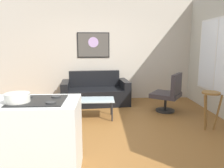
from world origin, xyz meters
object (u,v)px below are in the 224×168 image
object	(u,v)px
bar_stool	(210,101)
wall_painting	(93,45)
coffee_table	(90,101)
armchair	(169,93)
mixing_bowl	(17,98)
couch	(95,93)

from	to	relation	value
bar_stool	wall_painting	world-z (taller)	wall_painting
coffee_table	wall_painting	size ratio (longest dim) A/B	1.15
wall_painting	bar_stool	bearing A→B (deg)	-48.12
armchair	wall_painting	size ratio (longest dim) A/B	1.01
coffee_table	mixing_bowl	size ratio (longest dim) A/B	3.86
armchair	wall_painting	distance (m)	2.52
couch	mixing_bowl	distance (m)	3.43
bar_stool	mixing_bowl	size ratio (longest dim) A/B	2.64
couch	armchair	size ratio (longest dim) A/B	1.99
bar_stool	mixing_bowl	xyz separation A→B (m)	(-2.92, -1.36, 0.43)
armchair	mixing_bowl	distance (m)	3.54
wall_painting	mixing_bowl	bearing A→B (deg)	-100.63
mixing_bowl	couch	bearing A→B (deg)	76.73
coffee_table	bar_stool	bearing A→B (deg)	-18.02
armchair	mixing_bowl	world-z (taller)	mixing_bowl
couch	coffee_table	bearing A→B (deg)	-94.59
mixing_bowl	coffee_table	bearing A→B (deg)	72.08
coffee_table	bar_stool	distance (m)	2.37
mixing_bowl	bar_stool	bearing A→B (deg)	24.94
couch	armchair	bearing A→B (deg)	-25.37
bar_stool	mixing_bowl	distance (m)	3.25
coffee_table	armchair	xyz separation A→B (m)	(1.83, 0.35, 0.07)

